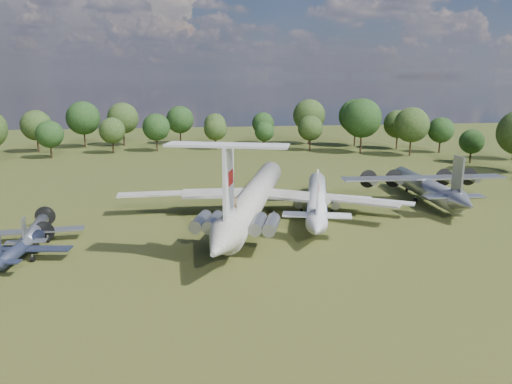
{
  "coord_description": "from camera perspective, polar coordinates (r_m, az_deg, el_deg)",
  "views": [
    {
      "loc": [
        -5.36,
        -73.77,
        21.87
      ],
      "look_at": [
        5.66,
        -1.71,
        5.0
      ],
      "focal_mm": 35.0,
      "sensor_mm": 36.0,
      "label": 1
    }
  ],
  "objects": [
    {
      "name": "ground",
      "position": [
        77.13,
        -4.36,
        -3.48
      ],
      "size": [
        300.0,
        300.0,
        0.0
      ],
      "primitive_type": "plane",
      "color": "#2A4216",
      "rests_on": "ground"
    },
    {
      "name": "small_prop_northwest",
      "position": [
        73.67,
        -23.93,
        -4.38
      ],
      "size": [
        13.65,
        17.89,
        2.5
      ],
      "primitive_type": null,
      "rotation": [
        0.0,
        0.0,
        0.07
      ],
      "color": "#94959B",
      "rests_on": "ground"
    },
    {
      "name": "tu104_jet",
      "position": [
        81.85,
        6.98,
        -1.08
      ],
      "size": [
        40.75,
        47.85,
        4.1
      ],
      "primitive_type": null,
      "rotation": [
        0.0,
        0.0,
        -0.27
      ],
      "color": "silver",
      "rests_on": "ground"
    },
    {
      "name": "il62_airliner",
      "position": [
        78.02,
        -0.19,
        -1.09
      ],
      "size": [
        59.77,
        68.52,
        5.67
      ],
      "primitive_type": null,
      "rotation": [
        0.0,
        0.0,
        -0.3
      ],
      "color": "#B5B5B0",
      "rests_on": "ground"
    },
    {
      "name": "person_on_il62",
      "position": [
        61.93,
        -2.46,
        -1.26
      ],
      "size": [
        0.72,
        0.52,
        1.85
      ],
      "primitive_type": "imported",
      "rotation": [
        0.0,
        0.0,
        3.26
      ],
      "color": "olive",
      "rests_on": "il62_airliner"
    },
    {
      "name": "an12_transport",
      "position": [
        93.99,
        18.77,
        0.23
      ],
      "size": [
        31.23,
        34.53,
        4.35
      ],
      "primitive_type": null,
      "rotation": [
        0.0,
        0.0,
        -0.05
      ],
      "color": "#9DA0A5",
      "rests_on": "ground"
    },
    {
      "name": "small_prop_west",
      "position": [
        67.25,
        -25.31,
        -6.19
      ],
      "size": [
        14.07,
        17.65,
        2.35
      ],
      "primitive_type": null,
      "rotation": [
        0.0,
        0.0,
        -0.15
      ],
      "color": "black",
      "rests_on": "ground"
    }
  ]
}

